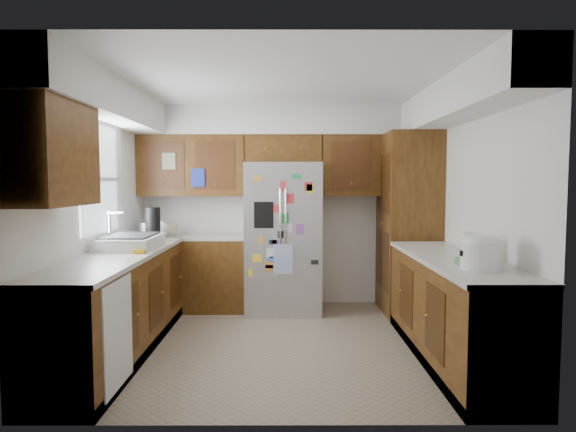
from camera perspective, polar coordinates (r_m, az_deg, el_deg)
The scene contains 12 objects.
floor at distance 4.87m, azimuth -0.65°, elevation -14.81°, with size 3.60×3.60×0.00m, color gray.
room_shell at distance 4.98m, azimuth -1.85°, elevation 6.92°, with size 3.64×3.24×2.52m.
left_counter_run at distance 4.97m, azimuth -16.75°, elevation -9.42°, with size 1.36×3.20×0.92m.
right_counter_run at distance 4.53m, azimuth 19.00°, elevation -10.90°, with size 0.63×2.25×0.92m.
pantry at distance 5.96m, azimuth 14.02°, elevation -0.87°, with size 0.60×0.90×2.15m, color #43230D.
fridge at distance 5.85m, azimuth -0.56°, elevation -2.56°, with size 0.90×0.79×1.80m.
bridge_cabinet at distance 6.05m, azimuth -0.55°, elevation 7.85°, with size 0.96×0.34×0.35m, color #43230D.
fridge_top_items at distance 6.07m, azimuth -1.58°, elevation 10.83°, with size 0.78×0.32×0.31m.
sink_assembly at distance 4.98m, azimuth -18.18°, elevation -2.90°, with size 0.52×0.74×0.37m.
left_counter_clutter at distance 5.66m, azimuth -15.57°, elevation -1.40°, with size 0.38×0.84×0.38m.
rice_cooker at distance 3.88m, azimuth 21.97°, elevation -3.81°, with size 0.32×0.31×0.27m.
paper_towel at distance 4.21m, azimuth 20.61°, elevation -3.46°, with size 0.11×0.11×0.24m, color white.
Camera 1 is at (0.04, -4.61, 1.57)m, focal length 30.00 mm.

